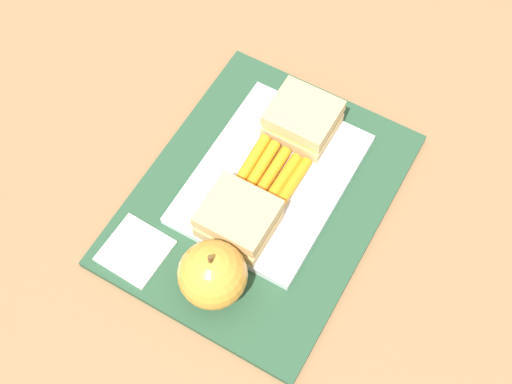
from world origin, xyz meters
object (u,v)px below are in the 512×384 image
(carrot_sticks_bundle, at_px, (271,173))
(apple, at_px, (213,275))
(paper_napkin, at_px, (135,251))
(sandwich_half_right, at_px, (238,218))
(food_tray, at_px, (271,179))
(sandwich_half_left, at_px, (303,119))

(carrot_sticks_bundle, xyz_separation_m, apple, (0.15, 0.01, 0.02))
(carrot_sticks_bundle, height_order, paper_napkin, carrot_sticks_bundle)
(carrot_sticks_bundle, bearing_deg, apple, 4.32)
(sandwich_half_right, bearing_deg, food_tray, 180.00)
(sandwich_half_left, xyz_separation_m, carrot_sticks_bundle, (0.08, -0.00, -0.02))
(carrot_sticks_bundle, bearing_deg, sandwich_half_left, 179.84)
(sandwich_half_left, xyz_separation_m, paper_napkin, (0.24, -0.09, -0.03))
(sandwich_half_right, relative_size, apple, 0.91)
(sandwich_half_left, bearing_deg, food_tray, 0.00)
(apple, bearing_deg, sandwich_half_left, -177.19)
(carrot_sticks_bundle, xyz_separation_m, paper_napkin, (0.16, -0.09, -0.02))
(sandwich_half_right, bearing_deg, paper_napkin, -48.16)
(apple, bearing_deg, carrot_sticks_bundle, -175.68)
(sandwich_half_left, bearing_deg, paper_napkin, -21.05)
(food_tray, distance_m, carrot_sticks_bundle, 0.01)
(food_tray, relative_size, sandwich_half_right, 2.88)
(food_tray, relative_size, apple, 2.61)
(sandwich_half_right, distance_m, paper_napkin, 0.13)
(food_tray, xyz_separation_m, sandwich_half_right, (0.08, 0.00, 0.03))
(apple, height_order, paper_napkin, apple)
(food_tray, height_order, apple, apple)
(sandwich_half_right, xyz_separation_m, paper_napkin, (0.08, -0.09, -0.03))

